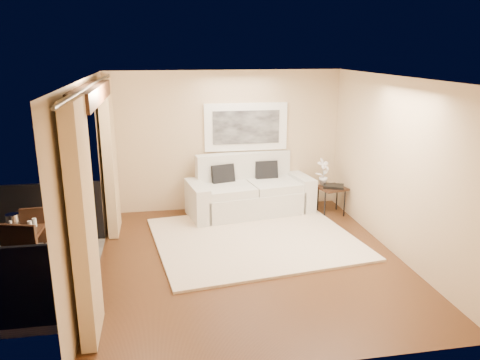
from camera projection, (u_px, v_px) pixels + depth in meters
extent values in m
plane|color=#4E2D17|center=(251.00, 260.00, 7.08)|extent=(5.00, 5.00, 0.00)
plane|color=white|center=(252.00, 78.00, 6.34)|extent=(5.00, 5.00, 0.00)
plane|color=tan|center=(226.00, 141.00, 9.08)|extent=(4.50, 0.00, 4.50)
plane|color=tan|center=(304.00, 243.00, 4.34)|extent=(4.50, 0.00, 4.50)
plane|color=tan|center=(397.00, 167.00, 7.09)|extent=(0.00, 5.00, 5.00)
plane|color=tan|center=(103.00, 153.00, 8.09)|extent=(0.00, 2.70, 2.70)
plane|color=tan|center=(64.00, 233.00, 4.58)|extent=(0.00, 2.70, 2.70)
plane|color=tan|center=(80.00, 92.00, 6.01)|extent=(0.00, 2.40, 2.40)
cube|color=#311B10|center=(90.00, 94.00, 6.04)|extent=(0.28, 2.40, 0.22)
cube|color=#605B56|center=(31.00, 281.00, 6.57)|extent=(1.80, 2.60, 0.12)
cube|color=black|center=(46.00, 213.00, 7.62)|extent=(1.80, 0.06, 1.00)
cube|color=#D6B684|center=(110.00, 158.00, 7.84)|extent=(0.16, 0.75, 2.62)
cube|color=#D6B684|center=(83.00, 224.00, 4.90)|extent=(0.16, 0.75, 2.62)
cylinder|color=#4C473F|center=(91.00, 86.00, 6.01)|extent=(0.04, 4.80, 0.04)
cube|color=white|center=(246.00, 127.00, 9.04)|extent=(1.62, 0.05, 0.92)
cube|color=black|center=(246.00, 127.00, 9.01)|extent=(1.30, 0.02, 0.64)
cube|color=beige|center=(254.00, 238.00, 7.83)|extent=(3.56, 3.20, 0.04)
cube|color=silver|center=(250.00, 202.00, 9.00)|extent=(2.03, 1.29, 0.47)
cube|color=silver|center=(243.00, 175.00, 9.23)|extent=(1.91, 0.54, 0.92)
cube|color=silver|center=(197.00, 202.00, 8.64)|extent=(0.42, 1.03, 0.69)
cube|color=silver|center=(299.00, 191.00, 9.29)|extent=(0.42, 1.03, 0.69)
cube|color=silver|center=(228.00, 189.00, 8.74)|extent=(1.02, 1.02, 0.16)
cube|color=silver|center=(273.00, 185.00, 9.02)|extent=(1.02, 1.02, 0.16)
cube|color=black|center=(223.00, 176.00, 8.91)|extent=(0.48, 0.31, 0.46)
cube|color=black|center=(266.00, 172.00, 9.20)|extent=(0.45, 0.22, 0.46)
cube|color=#311B10|center=(332.00, 188.00, 8.94)|extent=(0.60, 0.60, 0.04)
cylinder|color=black|center=(325.00, 205.00, 8.79)|extent=(0.03, 0.03, 0.50)
cylinder|color=black|center=(344.00, 204.00, 8.86)|extent=(0.03, 0.03, 0.50)
cylinder|color=black|center=(318.00, 199.00, 9.16)|extent=(0.03, 0.03, 0.50)
cylinder|color=black|center=(337.00, 198.00, 9.23)|extent=(0.03, 0.03, 0.50)
cube|color=black|center=(334.00, 186.00, 8.90)|extent=(0.46, 0.40, 0.05)
imported|color=white|center=(323.00, 172.00, 8.99)|extent=(0.33, 0.28, 0.53)
cube|color=#311B10|center=(21.00, 230.00, 6.47)|extent=(0.60, 0.60, 0.05)
cylinder|color=#311B10|center=(0.00, 262.00, 6.30)|extent=(0.04, 0.04, 0.64)
cylinder|color=#311B10|center=(38.00, 259.00, 6.38)|extent=(0.04, 0.04, 0.64)
cylinder|color=#311B10|center=(11.00, 248.00, 6.75)|extent=(0.04, 0.04, 0.64)
cylinder|color=#311B10|center=(45.00, 245.00, 6.83)|extent=(0.04, 0.04, 0.64)
cube|color=#311B10|center=(40.00, 236.00, 6.89)|extent=(0.43, 0.43, 0.05)
cube|color=#311B10|center=(36.00, 225.00, 6.66)|extent=(0.40, 0.08, 0.52)
cylinder|color=#311B10|center=(54.00, 244.00, 7.14)|extent=(0.03, 0.03, 0.41)
cylinder|color=#311B10|center=(32.00, 247.00, 7.06)|extent=(0.03, 0.03, 0.41)
cylinder|color=#311B10|center=(52.00, 253.00, 6.85)|extent=(0.03, 0.03, 0.41)
cylinder|color=#311B10|center=(28.00, 255.00, 6.77)|extent=(0.03, 0.03, 0.41)
cube|color=#311B10|center=(13.00, 276.00, 5.56)|extent=(0.56, 0.56, 0.05)
cube|color=#311B10|center=(20.00, 248.00, 5.68)|extent=(0.45, 0.18, 0.59)
cylinder|color=#311B10|center=(22.00, 304.00, 5.43)|extent=(0.03, 0.03, 0.47)
cylinder|color=#311B10|center=(11.00, 286.00, 5.82)|extent=(0.03, 0.03, 0.47)
cylinder|color=#311B10|center=(38.00, 288.00, 5.78)|extent=(0.03, 0.03, 0.47)
cylinder|color=silver|center=(13.00, 221.00, 6.47)|extent=(0.18, 0.18, 0.20)
cylinder|color=red|center=(29.00, 222.00, 6.63)|extent=(0.06, 0.06, 0.07)
cylinder|color=white|center=(11.00, 227.00, 6.28)|extent=(0.04, 0.04, 0.18)
cylinder|color=white|center=(30.00, 225.00, 6.43)|extent=(0.06, 0.06, 0.12)
cylinder|color=white|center=(34.00, 222.00, 6.53)|extent=(0.06, 0.06, 0.12)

